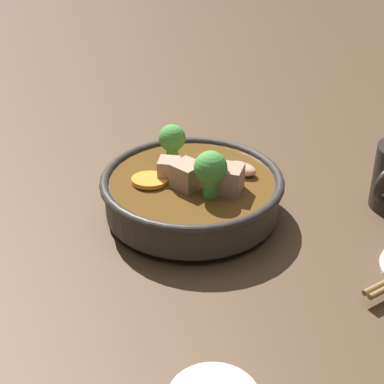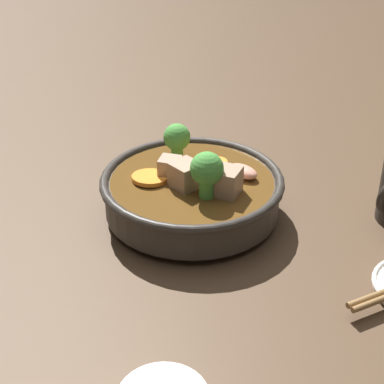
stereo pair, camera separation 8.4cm
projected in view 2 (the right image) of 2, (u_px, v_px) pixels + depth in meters
The scene contains 2 objects.
ground_plane at pixel (192, 215), 0.86m from camera, with size 3.00×3.00×0.00m, color #4C3826.
stirfry_bowl at pixel (192, 190), 0.84m from camera, with size 0.24×0.24×0.11m.
Camera 2 is at (0.41, 0.59, 0.47)m, focal length 60.00 mm.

